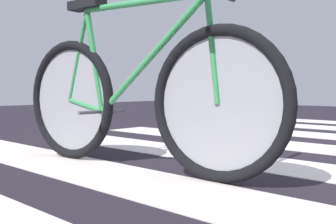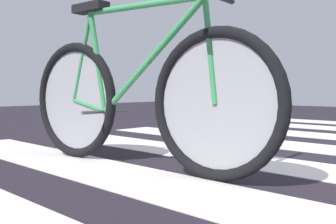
% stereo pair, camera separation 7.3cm
% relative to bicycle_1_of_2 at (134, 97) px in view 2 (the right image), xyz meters
% --- Properties ---
extents(bicycle_1_of_2, '(1.73, 0.52, 0.93)m').
position_rel_bicycle_1_of_2_xyz_m(bicycle_1_of_2, '(0.00, 0.00, 0.00)').
color(bicycle_1_of_2, black).
rests_on(bicycle_1_of_2, ground).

